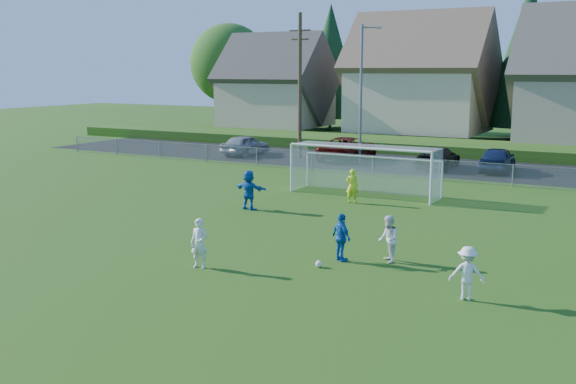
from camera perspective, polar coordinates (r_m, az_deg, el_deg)
name	(u,v)px	position (r m, az deg, el deg)	size (l,w,h in m)	color
ground	(158,281)	(20.40, -10.98, -7.41)	(160.00, 160.00, 0.00)	#193D0C
asphalt_lot	(433,166)	(44.60, 12.16, 2.17)	(60.00, 60.00, 0.00)	black
grass_embankment	(463,148)	(51.73, 14.58, 3.60)	(70.00, 6.00, 0.80)	#1E420F
soccer_ball	(319,264)	(21.37, 2.63, -6.10)	(0.22, 0.22, 0.22)	white
player_white_a	(199,243)	(21.32, -7.52, -4.33)	(0.58, 0.38, 1.58)	white
player_white_b	(388,239)	(21.99, 8.50, -3.96)	(0.75, 0.58, 1.54)	white
player_white_c	(467,273)	(18.91, 14.93, -6.66)	(0.96, 0.55, 1.48)	white
player_blue_a	(341,237)	(21.94, 4.55, -3.85)	(0.93, 0.39, 1.58)	#1254AB
player_blue_b	(249,190)	(29.95, -3.33, 0.18)	(1.64, 0.52, 1.77)	#1254AB
goalkeeper	(352,186)	(31.56, 5.46, 0.51)	(0.58, 0.38, 1.59)	#CDEC1B
car_a	(245,145)	(49.27, -3.65, 4.00)	(1.76, 4.37, 1.49)	#95979C
car_c	(348,148)	(46.65, 5.10, 3.69)	(2.66, 5.77, 1.60)	#500C09
car_d	(438,158)	(43.55, 12.56, 2.86)	(1.92, 4.72, 1.37)	black
car_e	(497,159)	(43.04, 17.29, 2.67)	(1.82, 4.52, 1.54)	#131F43
soccer_goal	(366,162)	(33.67, 6.62, 2.53)	(7.42, 1.90, 2.50)	white
chainlink_fence	(405,167)	(39.33, 9.88, 2.09)	(52.06, 0.06, 1.20)	gray
streetlight	(362,90)	(44.27, 6.26, 8.56)	(1.38, 0.18, 9.00)	slate
utility_pole	(300,84)	(47.32, 1.01, 9.10)	(1.60, 0.26, 10.00)	#473321
houses_row	(515,55)	(58.30, 18.67, 10.95)	(53.90, 11.45, 13.27)	tan
tree_row	(517,61)	(64.63, 18.85, 10.44)	(65.98, 12.36, 13.80)	#382616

